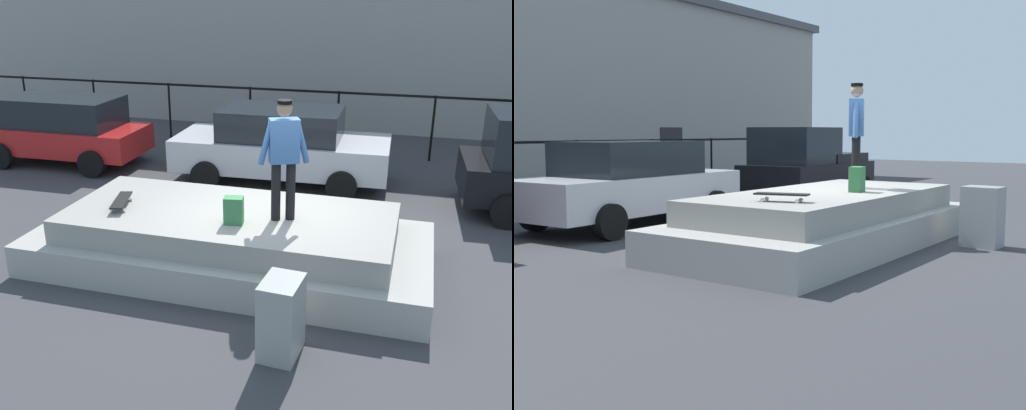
# 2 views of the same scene
# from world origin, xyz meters

# --- Properties ---
(ground_plane) EXTENTS (60.00, 60.00, 0.00)m
(ground_plane) POSITION_xyz_m (0.00, 0.00, 0.00)
(ground_plane) COLOR #38383A
(concrete_ledge) EXTENTS (6.18, 2.81, 0.90)m
(concrete_ledge) POSITION_xyz_m (-0.61, -0.18, 0.41)
(concrete_ledge) COLOR #9E9B93
(concrete_ledge) RESTS_ON ground_plane
(skateboarder) EXTENTS (0.74, 0.40, 1.79)m
(skateboarder) POSITION_xyz_m (0.26, -0.25, 1.93)
(skateboarder) COLOR black
(skateboarder) RESTS_ON concrete_ledge
(skateboard) EXTENTS (0.41, 0.80, 0.12)m
(skateboard) POSITION_xyz_m (-2.32, -0.45, 1.00)
(skateboard) COLOR black
(skateboard) RESTS_ON concrete_ledge
(backpack) EXTENTS (0.31, 0.25, 0.41)m
(backpack) POSITION_xyz_m (-0.39, -0.61, 1.10)
(backpack) COLOR #33723F
(backpack) RESTS_ON concrete_ledge
(car_red_hatchback_near) EXTENTS (4.04, 2.10, 1.66)m
(car_red_hatchback_near) POSITION_xyz_m (-6.43, 4.11, 0.88)
(car_red_hatchback_near) COLOR #B21E1E
(car_red_hatchback_near) RESTS_ON ground_plane
(car_silver_sedan_mid) EXTENTS (4.84, 2.35, 1.68)m
(car_silver_sedan_mid) POSITION_xyz_m (-0.86, 4.18, 0.86)
(car_silver_sedan_mid) COLOR #B7B7BC
(car_silver_sedan_mid) RESTS_ON ground_plane
(utility_box) EXTENTS (0.48, 0.63, 0.98)m
(utility_box) POSITION_xyz_m (0.76, -2.30, 0.49)
(utility_box) COLOR gray
(utility_box) RESTS_ON ground_plane
(fence_row) EXTENTS (24.06, 0.06, 1.67)m
(fence_row) POSITION_xyz_m (0.00, 6.84, 1.21)
(fence_row) COLOR black
(fence_row) RESTS_ON ground_plane
(warehouse_building) EXTENTS (30.15, 6.49, 6.41)m
(warehouse_building) POSITION_xyz_m (0.00, 12.59, 3.22)
(warehouse_building) COLOR gray
(warehouse_building) RESTS_ON ground_plane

